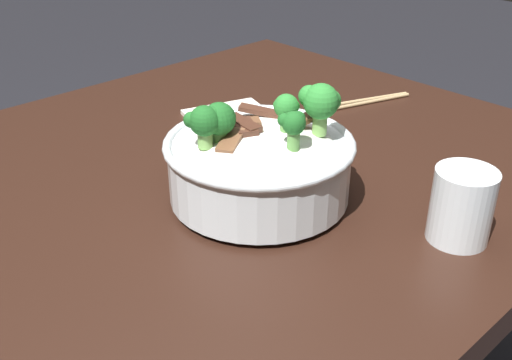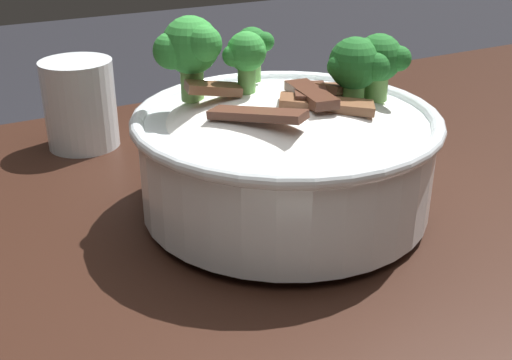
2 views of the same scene
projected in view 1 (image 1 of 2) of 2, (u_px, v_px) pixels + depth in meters
dining_table at (179, 245)px, 0.94m from camera, size 1.29×0.93×0.77m
rice_bowl at (260, 159)px, 0.83m from camera, size 0.26×0.26×0.17m
drinking_glass at (461, 211)px, 0.76m from camera, size 0.08×0.08×0.10m
chopsticks_pair at (363, 102)px, 1.18m from camera, size 0.20×0.09×0.01m
folded_napkin at (229, 116)px, 1.12m from camera, size 0.18×0.16×0.01m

